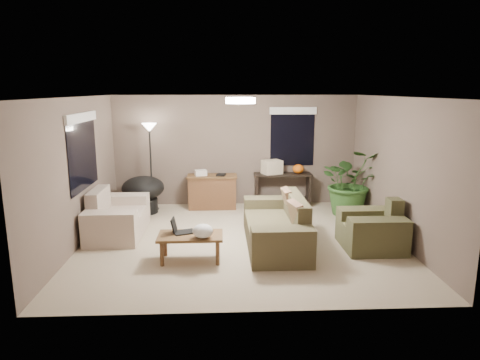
{
  "coord_description": "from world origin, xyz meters",
  "views": [
    {
      "loc": [
        -0.34,
        -7.19,
        2.62
      ],
      "look_at": [
        0.0,
        0.2,
        1.05
      ],
      "focal_mm": 32.0,
      "sensor_mm": 36.0,
      "label": 1
    }
  ],
  "objects_px": {
    "main_sofa": "(277,228)",
    "console_table": "(282,187)",
    "loveseat": "(116,219)",
    "floor_lamp": "(150,138)",
    "armchair": "(372,231)",
    "cat_scratching_post": "(375,230)",
    "houseplant": "(350,189)",
    "desk": "(212,192)",
    "papasan_chair": "(143,192)",
    "coffee_table": "(190,238)"
  },
  "relations": [
    {
      "from": "main_sofa",
      "to": "console_table",
      "type": "distance_m",
      "value": 2.55
    },
    {
      "from": "loveseat",
      "to": "main_sofa",
      "type": "bearing_deg",
      "value": -13.26
    },
    {
      "from": "main_sofa",
      "to": "floor_lamp",
      "type": "bearing_deg",
      "value": 136.85
    },
    {
      "from": "armchair",
      "to": "cat_scratching_post",
      "type": "height_order",
      "value": "armchair"
    },
    {
      "from": "main_sofa",
      "to": "houseplant",
      "type": "height_order",
      "value": "houseplant"
    },
    {
      "from": "desk",
      "to": "floor_lamp",
      "type": "relative_size",
      "value": 0.58
    },
    {
      "from": "floor_lamp",
      "to": "armchair",
      "type": "bearing_deg",
      "value": -32.2
    },
    {
      "from": "papasan_chair",
      "to": "cat_scratching_post",
      "type": "relative_size",
      "value": 2.11
    },
    {
      "from": "console_table",
      "to": "houseplant",
      "type": "bearing_deg",
      "value": -30.1
    },
    {
      "from": "main_sofa",
      "to": "desk",
      "type": "distance_m",
      "value": 2.65
    },
    {
      "from": "loveseat",
      "to": "houseplant",
      "type": "relative_size",
      "value": 1.12
    },
    {
      "from": "coffee_table",
      "to": "floor_lamp",
      "type": "xyz_separation_m",
      "value": [
        -1.05,
        2.96,
        1.24
      ]
    },
    {
      "from": "main_sofa",
      "to": "papasan_chair",
      "type": "relative_size",
      "value": 2.09
    },
    {
      "from": "armchair",
      "to": "coffee_table",
      "type": "xyz_separation_m",
      "value": [
        -3.01,
        -0.41,
        0.06
      ]
    },
    {
      "from": "loveseat",
      "to": "desk",
      "type": "distance_m",
      "value": 2.43
    },
    {
      "from": "desk",
      "to": "houseplant",
      "type": "bearing_deg",
      "value": -12.49
    },
    {
      "from": "main_sofa",
      "to": "loveseat",
      "type": "height_order",
      "value": "same"
    },
    {
      "from": "main_sofa",
      "to": "loveseat",
      "type": "distance_m",
      "value": 2.97
    },
    {
      "from": "desk",
      "to": "papasan_chair",
      "type": "relative_size",
      "value": 1.04
    },
    {
      "from": "main_sofa",
      "to": "houseplant",
      "type": "relative_size",
      "value": 1.54
    },
    {
      "from": "console_table",
      "to": "papasan_chair",
      "type": "height_order",
      "value": "papasan_chair"
    },
    {
      "from": "cat_scratching_post",
      "to": "loveseat",
      "type": "bearing_deg",
      "value": 172.62
    },
    {
      "from": "armchair",
      "to": "papasan_chair",
      "type": "height_order",
      "value": "armchair"
    },
    {
      "from": "console_table",
      "to": "armchair",
      "type": "bearing_deg",
      "value": -67.58
    },
    {
      "from": "coffee_table",
      "to": "desk",
      "type": "height_order",
      "value": "desk"
    },
    {
      "from": "main_sofa",
      "to": "coffee_table",
      "type": "xyz_separation_m",
      "value": [
        -1.44,
        -0.63,
        0.06
      ]
    },
    {
      "from": "main_sofa",
      "to": "loveseat",
      "type": "relative_size",
      "value": 1.37
    },
    {
      "from": "console_table",
      "to": "floor_lamp",
      "type": "height_order",
      "value": "floor_lamp"
    },
    {
      "from": "desk",
      "to": "floor_lamp",
      "type": "xyz_separation_m",
      "value": [
        -1.33,
        -0.05,
        1.22
      ]
    },
    {
      "from": "coffee_table",
      "to": "houseplant",
      "type": "xyz_separation_m",
      "value": [
        3.22,
        2.36,
        0.2
      ]
    },
    {
      "from": "papasan_chair",
      "to": "houseplant",
      "type": "relative_size",
      "value": 0.74
    },
    {
      "from": "loveseat",
      "to": "cat_scratching_post",
      "type": "relative_size",
      "value": 3.2
    },
    {
      "from": "main_sofa",
      "to": "armchair",
      "type": "relative_size",
      "value": 2.2
    },
    {
      "from": "cat_scratching_post",
      "to": "houseplant",
      "type": "bearing_deg",
      "value": 88.46
    },
    {
      "from": "desk",
      "to": "floor_lamp",
      "type": "distance_m",
      "value": 1.81
    },
    {
      "from": "loveseat",
      "to": "floor_lamp",
      "type": "bearing_deg",
      "value": 76.37
    },
    {
      "from": "floor_lamp",
      "to": "houseplant",
      "type": "xyz_separation_m",
      "value": [
        4.26,
        -0.6,
        -1.04
      ]
    },
    {
      "from": "coffee_table",
      "to": "papasan_chair",
      "type": "bearing_deg",
      "value": 113.73
    },
    {
      "from": "floor_lamp",
      "to": "houseplant",
      "type": "height_order",
      "value": "floor_lamp"
    },
    {
      "from": "coffee_table",
      "to": "cat_scratching_post",
      "type": "bearing_deg",
      "value": 12.64
    },
    {
      "from": "console_table",
      "to": "papasan_chair",
      "type": "xyz_separation_m",
      "value": [
        -3.08,
        -0.42,
        0.03
      ]
    },
    {
      "from": "desk",
      "to": "papasan_chair",
      "type": "distance_m",
      "value": 1.51
    },
    {
      "from": "armchair",
      "to": "coffee_table",
      "type": "height_order",
      "value": "armchair"
    },
    {
      "from": "houseplant",
      "to": "floor_lamp",
      "type": "bearing_deg",
      "value": 172.03
    },
    {
      "from": "loveseat",
      "to": "coffee_table",
      "type": "relative_size",
      "value": 1.6
    },
    {
      "from": "desk",
      "to": "papasan_chair",
      "type": "height_order",
      "value": "papasan_chair"
    },
    {
      "from": "floor_lamp",
      "to": "cat_scratching_post",
      "type": "xyz_separation_m",
      "value": [
        4.22,
        -2.25,
        -1.38
      ]
    },
    {
      "from": "armchair",
      "to": "main_sofa",
      "type": "bearing_deg",
      "value": 171.92
    },
    {
      "from": "armchair",
      "to": "papasan_chair",
      "type": "xyz_separation_m",
      "value": [
        -4.2,
        2.31,
        0.17
      ]
    },
    {
      "from": "main_sofa",
      "to": "desk",
      "type": "bearing_deg",
      "value": 115.87
    }
  ]
}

